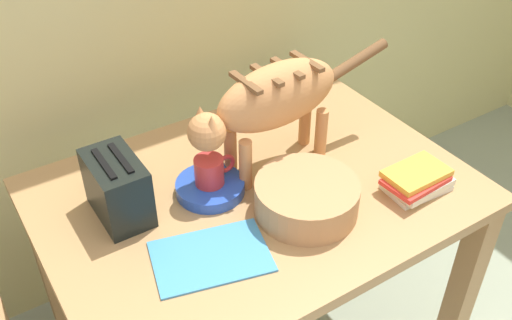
{
  "coord_description": "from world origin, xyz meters",
  "views": [
    {
      "loc": [
        -0.57,
        -0.04,
        1.77
      ],
      "look_at": [
        0.1,
        1.01,
        0.83
      ],
      "focal_mm": 40.8,
      "sensor_mm": 36.0,
      "label": 1
    }
  ],
  "objects_px": {
    "cat": "(273,101)",
    "book_stack": "(417,181)",
    "coffee_mug": "(210,171)",
    "magazine": "(211,256)",
    "saucer_bowl": "(210,187)",
    "dining_table": "(256,213)",
    "toaster": "(117,188)",
    "wicker_basket": "(306,197)"
  },
  "relations": [
    {
      "from": "magazine",
      "to": "book_stack",
      "type": "distance_m",
      "value": 0.61
    },
    {
      "from": "magazine",
      "to": "coffee_mug",
      "type": "bearing_deg",
      "value": 74.87
    },
    {
      "from": "coffee_mug",
      "to": "book_stack",
      "type": "bearing_deg",
      "value": -31.93
    },
    {
      "from": "dining_table",
      "to": "book_stack",
      "type": "relative_size",
      "value": 6.01
    },
    {
      "from": "saucer_bowl",
      "to": "magazine",
      "type": "height_order",
      "value": "saucer_bowl"
    },
    {
      "from": "coffee_mug",
      "to": "magazine",
      "type": "relative_size",
      "value": 0.43
    },
    {
      "from": "wicker_basket",
      "to": "magazine",
      "type": "bearing_deg",
      "value": -177.58
    },
    {
      "from": "dining_table",
      "to": "cat",
      "type": "height_order",
      "value": "cat"
    },
    {
      "from": "saucer_bowl",
      "to": "magazine",
      "type": "distance_m",
      "value": 0.25
    },
    {
      "from": "dining_table",
      "to": "toaster",
      "type": "relative_size",
      "value": 5.85
    },
    {
      "from": "coffee_mug",
      "to": "toaster",
      "type": "relative_size",
      "value": 0.6
    },
    {
      "from": "toaster",
      "to": "coffee_mug",
      "type": "bearing_deg",
      "value": -11.83
    },
    {
      "from": "saucer_bowl",
      "to": "cat",
      "type": "bearing_deg",
      "value": 2.78
    },
    {
      "from": "cat",
      "to": "book_stack",
      "type": "bearing_deg",
      "value": -141.4
    },
    {
      "from": "magazine",
      "to": "book_stack",
      "type": "relative_size",
      "value": 1.44
    },
    {
      "from": "dining_table",
      "to": "book_stack",
      "type": "height_order",
      "value": "book_stack"
    },
    {
      "from": "coffee_mug",
      "to": "toaster",
      "type": "xyz_separation_m",
      "value": [
        -0.24,
        0.05,
        0.01
      ]
    },
    {
      "from": "dining_table",
      "to": "wicker_basket",
      "type": "bearing_deg",
      "value": -67.24
    },
    {
      "from": "magazine",
      "to": "book_stack",
      "type": "height_order",
      "value": "book_stack"
    },
    {
      "from": "dining_table",
      "to": "wicker_basket",
      "type": "distance_m",
      "value": 0.21
    },
    {
      "from": "dining_table",
      "to": "coffee_mug",
      "type": "bearing_deg",
      "value": 153.02
    },
    {
      "from": "saucer_bowl",
      "to": "dining_table",
      "type": "bearing_deg",
      "value": -26.24
    },
    {
      "from": "saucer_bowl",
      "to": "wicker_basket",
      "type": "bearing_deg",
      "value": -49.23
    },
    {
      "from": "cat",
      "to": "book_stack",
      "type": "height_order",
      "value": "cat"
    },
    {
      "from": "magazine",
      "to": "dining_table",
      "type": "bearing_deg",
      "value": 48.92
    },
    {
      "from": "cat",
      "to": "coffee_mug",
      "type": "distance_m",
      "value": 0.25
    },
    {
      "from": "saucer_bowl",
      "to": "toaster",
      "type": "bearing_deg",
      "value": 167.99
    },
    {
      "from": "coffee_mug",
      "to": "wicker_basket",
      "type": "relative_size",
      "value": 0.44
    },
    {
      "from": "toaster",
      "to": "wicker_basket",
      "type": "bearing_deg",
      "value": -31.55
    },
    {
      "from": "coffee_mug",
      "to": "magazine",
      "type": "xyz_separation_m",
      "value": [
        -0.12,
        -0.22,
        -0.07
      ]
    },
    {
      "from": "coffee_mug",
      "to": "magazine",
      "type": "height_order",
      "value": "coffee_mug"
    },
    {
      "from": "cat",
      "to": "magazine",
      "type": "xyz_separation_m",
      "value": [
        -0.33,
        -0.23,
        -0.22
      ]
    },
    {
      "from": "cat",
      "to": "wicker_basket",
      "type": "bearing_deg",
      "value": 167.95
    },
    {
      "from": "cat",
      "to": "toaster",
      "type": "relative_size",
      "value": 3.39
    },
    {
      "from": "book_stack",
      "to": "coffee_mug",
      "type": "bearing_deg",
      "value": 148.07
    },
    {
      "from": "dining_table",
      "to": "book_stack",
      "type": "distance_m",
      "value": 0.46
    },
    {
      "from": "cat",
      "to": "coffee_mug",
      "type": "height_order",
      "value": "cat"
    },
    {
      "from": "cat",
      "to": "magazine",
      "type": "relative_size",
      "value": 2.42
    },
    {
      "from": "cat",
      "to": "book_stack",
      "type": "xyz_separation_m",
      "value": [
        0.27,
        -0.31,
        -0.19
      ]
    },
    {
      "from": "magazine",
      "to": "cat",
      "type": "bearing_deg",
      "value": 48.85
    },
    {
      "from": "wicker_basket",
      "to": "toaster",
      "type": "xyz_separation_m",
      "value": [
        -0.42,
        0.26,
        0.04
      ]
    },
    {
      "from": "saucer_bowl",
      "to": "coffee_mug",
      "type": "bearing_deg",
      "value": 0.0
    }
  ]
}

